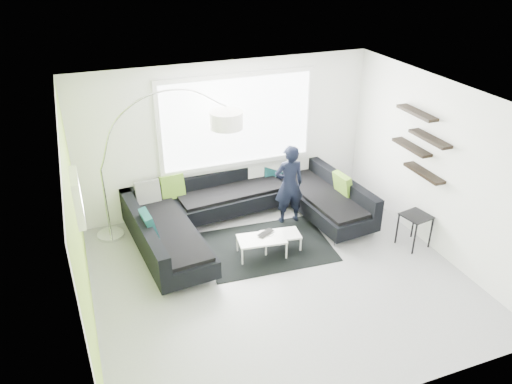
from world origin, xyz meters
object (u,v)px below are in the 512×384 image
coffee_table (271,243)px  laptop (268,234)px  arc_lamp (101,170)px  person (289,185)px  sectional_sofa (249,212)px  side_table (414,230)px

coffee_table → laptop: (-0.05, 0.02, 0.18)m
arc_lamp → person: 3.23m
sectional_sofa → laptop: 0.73m
coffee_table → laptop: size_ratio=2.69×
side_table → person: (-1.65, 1.49, 0.45)m
person → coffee_table: bearing=53.8°
laptop → coffee_table: bearing=-50.1°
sectional_sofa → coffee_table: sectional_sofa is taller
laptop → arc_lamp: bearing=121.7°
arc_lamp → side_table: arc_lamp is taller
person → laptop: person is taller
coffee_table → sectional_sofa: bearing=106.8°
coffee_table → side_table: 2.41m
coffee_table → arc_lamp: (-2.45, 1.44, 1.12)m
coffee_table → side_table: size_ratio=1.70×
arc_lamp → laptop: size_ratio=6.93×
coffee_table → side_table: side_table is taller
side_table → laptop: size_ratio=1.58×
sectional_sofa → person: person is taller
sectional_sofa → arc_lamp: arc_lamp is taller
sectional_sofa → side_table: size_ratio=7.06×
sectional_sofa → coffee_table: size_ratio=4.16×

